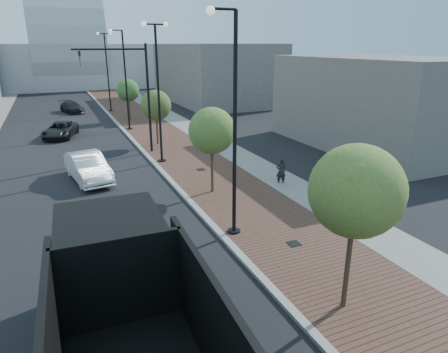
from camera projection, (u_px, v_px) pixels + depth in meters
name	position (u px, v px, depth m)	size (l,w,h in m)	color
sidewalk	(145.00, 117.00, 44.30)	(7.00, 140.00, 0.12)	#4C2D23
concrete_strip	(168.00, 116.00, 45.33)	(2.40, 140.00, 0.13)	slate
curb	(114.00, 120.00, 42.97)	(0.30, 140.00, 0.14)	gray
dump_truck	(131.00, 349.00, 8.46)	(3.43, 14.10, 3.91)	black
white_sedan	(88.00, 167.00, 23.75)	(1.78, 5.09, 1.68)	silver
dark_car_mid	(60.00, 130.00, 34.90)	(2.24, 4.85, 1.35)	black
dark_car_far	(72.00, 107.00, 47.71)	(1.83, 4.50, 1.30)	black
pedestrian	(281.00, 171.00, 22.96)	(0.61, 0.40, 1.66)	black
streetlight_1	(232.00, 138.00, 15.75)	(1.44, 0.56, 9.21)	black
streetlight_2	(158.00, 93.00, 26.06)	(1.72, 0.56, 9.28)	black
streetlight_3	(125.00, 85.00, 36.58)	(1.44, 0.56, 9.21)	black
streetlight_4	(108.00, 72.00, 46.89)	(1.72, 0.56, 9.28)	black
traffic_mast	(136.00, 87.00, 28.27)	(5.09, 0.20, 8.00)	black
tree_0	(357.00, 191.00, 11.13)	(2.73, 2.73, 5.32)	#382619
tree_1	(212.00, 131.00, 20.81)	(2.53, 2.50, 4.81)	#382619
tree_2	(156.00, 105.00, 31.31)	(2.48, 2.44, 4.51)	#382619
tree_3	(128.00, 90.00, 41.73)	(2.42, 2.37, 4.47)	#382619
convention_center	(67.00, 54.00, 79.37)	(50.00, 30.00, 50.00)	#A6ACB0
commercial_block_ne	(214.00, 73.00, 56.47)	(12.00, 22.00, 8.00)	#5E5955
commercial_block_e	(378.00, 102.00, 31.35)	(10.00, 16.00, 7.00)	#615B57
utility_cover_1	(294.00, 244.00, 16.09)	(0.50, 0.50, 0.02)	black
utility_cover_2	(201.00, 169.00, 25.64)	(0.50, 0.50, 0.02)	black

